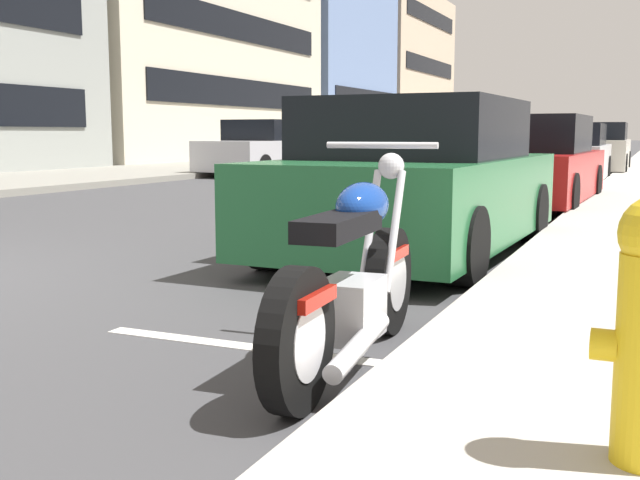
% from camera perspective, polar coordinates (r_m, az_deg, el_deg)
% --- Properties ---
extents(sidewalk_far_curb, '(120.00, 5.00, 0.14)m').
position_cam_1_polar(sidewalk_far_curb, '(20.51, -16.82, 4.56)').
color(sidewalk_far_curb, gray).
rests_on(sidewalk_far_curb, ground).
extents(parking_stall_stripe, '(0.12, 2.20, 0.01)m').
position_cam_1_polar(parking_stall_stripe, '(4.15, -2.93, -8.18)').
color(parking_stall_stripe, silver).
rests_on(parking_stall_stripe, ground).
extents(parked_motorcycle, '(1.99, 0.62, 1.11)m').
position_cam_1_polar(parked_motorcycle, '(3.80, 2.46, -3.16)').
color(parked_motorcycle, black).
rests_on(parked_motorcycle, ground).
extents(parked_car_at_intersection, '(4.20, 2.02, 1.47)m').
position_cam_1_polar(parked_car_at_intersection, '(7.35, 7.20, 4.23)').
color(parked_car_at_intersection, '#236638').
rests_on(parked_car_at_intersection, ground).
extents(parked_car_second_in_row, '(4.44, 1.96, 1.43)m').
position_cam_1_polar(parked_car_second_in_row, '(12.55, 15.25, 5.39)').
color(parked_car_second_in_row, '#AD1919').
rests_on(parked_car_second_in_row, ground).
extents(parked_car_across_street, '(4.63, 1.95, 1.36)m').
position_cam_1_polar(parked_car_across_street, '(18.22, 17.51, 5.98)').
color(parked_car_across_street, silver).
rests_on(parked_car_across_street, ground).
extents(parked_car_mid_block, '(4.61, 1.92, 1.45)m').
position_cam_1_polar(parked_car_mid_block, '(23.55, 19.66, 6.32)').
color(parked_car_mid_block, beige).
rests_on(parked_car_mid_block, ground).
extents(parked_car_behind_motorcycle, '(4.20, 1.84, 1.44)m').
position_cam_1_polar(parked_car_behind_motorcycle, '(28.76, 19.57, 6.51)').
color(parked_car_behind_motorcycle, silver).
rests_on(parked_car_behind_motorcycle, ground).
extents(car_opposite_curb, '(4.41, 2.07, 1.52)m').
position_cam_1_polar(car_opposite_curb, '(21.48, -4.17, 6.71)').
color(car_opposite_curb, silver).
rests_on(car_opposite_curb, ground).
extents(townhouse_near_left, '(15.57, 8.63, 12.59)m').
position_cam_1_polar(townhouse_near_left, '(34.55, -12.21, 16.31)').
color(townhouse_near_left, beige).
rests_on(townhouse_near_left, ground).
extents(townhouse_mid_block, '(11.14, 9.23, 13.98)m').
position_cam_1_polar(townhouse_mid_block, '(47.03, -1.93, 15.05)').
color(townhouse_mid_block, '#6B84B2').
rests_on(townhouse_mid_block, ground).
extents(townhouse_corner_block, '(14.05, 10.64, 11.25)m').
position_cam_1_polar(townhouse_corner_block, '(59.33, 3.15, 12.23)').
color(townhouse_corner_block, beige).
rests_on(townhouse_corner_block, ground).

